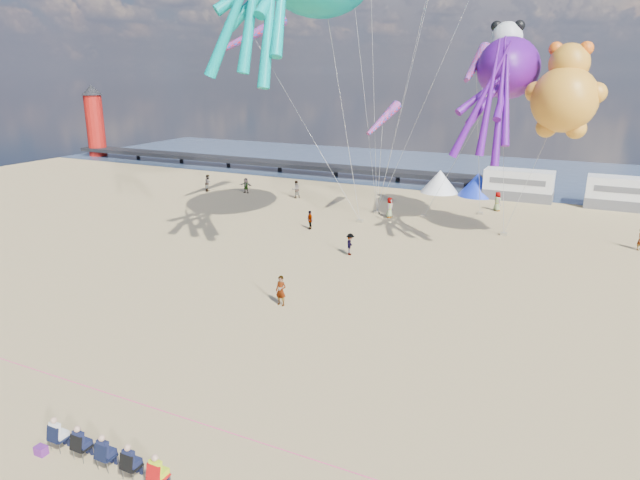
{
  "coord_description": "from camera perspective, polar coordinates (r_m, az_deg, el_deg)",
  "views": [
    {
      "loc": [
        12.94,
        -19.43,
        12.54
      ],
      "look_at": [
        0.46,
        6.0,
        4.09
      ],
      "focal_mm": 32.0,
      "sensor_mm": 36.0,
      "label": 1
    }
  ],
  "objects": [
    {
      "name": "beachgoer_2",
      "position": [
        40.19,
        3.04,
        -0.43
      ],
      "size": [
        0.77,
        0.89,
        1.56
      ],
      "primitive_type": "imported",
      "rotation": [
        0.0,
        0.0,
        1.84
      ],
      "color": "#7F6659",
      "rests_on": "ground"
    },
    {
      "name": "lighthouse",
      "position": [
        94.02,
        -21.55,
        10.58
      ],
      "size": [
        2.6,
        2.6,
        9.0
      ],
      "primitive_type": "cylinder",
      "color": "#A5140F",
      "rests_on": "ground"
    },
    {
      "name": "rope_line",
      "position": [
        23.07,
        -13.77,
        -16.78
      ],
      "size": [
        34.0,
        0.03,
        0.03
      ],
      "primitive_type": "cylinder",
      "rotation": [
        0.0,
        1.57,
        0.0
      ],
      "color": "#F2338C",
      "rests_on": "ground"
    },
    {
      "name": "pier",
      "position": [
        76.37,
        -6.69,
        7.81
      ],
      "size": [
        60.0,
        3.0,
        0.5
      ],
      "primitive_type": "cube",
      "color": "black",
      "rests_on": "ground"
    },
    {
      "name": "motorhome_0",
      "position": [
        60.84,
        19.22,
        5.23
      ],
      "size": [
        6.6,
        2.5,
        3.0
      ],
      "primitive_type": "cube",
      "color": "silver",
      "rests_on": "ground"
    },
    {
      "name": "kite_panda",
      "position": [
        47.46,
        17.84,
        16.19
      ],
      "size": [
        5.45,
        5.23,
        6.7
      ],
      "primitive_type": null,
      "rotation": [
        0.0,
        0.0,
        0.18
      ],
      "color": "silver"
    },
    {
      "name": "ground",
      "position": [
        26.5,
        -6.77,
        -11.75
      ],
      "size": [
        120.0,
        120.0,
        0.0
      ],
      "primitive_type": "plane",
      "color": "tan",
      "rests_on": "ground"
    },
    {
      "name": "spectator_row",
      "position": [
        20.98,
        -20.58,
        -19.11
      ],
      "size": [
        6.1,
        0.9,
        1.3
      ],
      "primitive_type": null,
      "color": "black",
      "rests_on": "ground"
    },
    {
      "name": "windsock_left",
      "position": [
        50.49,
        -6.76,
        19.71
      ],
      "size": [
        2.73,
        7.97,
        7.91
      ],
      "primitive_type": null,
      "rotation": [
        0.0,
        0.0,
        -0.21
      ],
      "color": "red"
    },
    {
      "name": "windsock_right",
      "position": [
        48.84,
        6.31,
        11.91
      ],
      "size": [
        2.1,
        4.59,
        4.52
      ],
      "primitive_type": null,
      "rotation": [
        0.0,
        0.0,
        -0.28
      ],
      "color": "red"
    },
    {
      "name": "sandbag_e",
      "position": [
        52.26,
        5.71,
        2.77
      ],
      "size": [
        0.5,
        0.35,
        0.22
      ],
      "primitive_type": "cube",
      "color": "gray",
      "rests_on": "ground"
    },
    {
      "name": "kite_teddy_orange",
      "position": [
        42.72,
        23.24,
        12.77
      ],
      "size": [
        6.02,
        5.76,
        7.49
      ],
      "primitive_type": null,
      "rotation": [
        0.0,
        0.0,
        0.16
      ],
      "color": "orange"
    },
    {
      "name": "cooler_purple",
      "position": [
        22.69,
        -26.12,
        -18.37
      ],
      "size": [
        0.4,
        0.3,
        0.32
      ],
      "primitive_type": "cube",
      "color": "#612079",
      "rests_on": "ground"
    },
    {
      "name": "beachgoer_6",
      "position": [
        55.33,
        17.31,
        3.7
      ],
      "size": [
        0.76,
        0.77,
        1.79
      ],
      "primitive_type": "imported",
      "rotation": [
        0.0,
        0.0,
        2.31
      ],
      "color": "#7F6659",
      "rests_on": "ground"
    },
    {
      "name": "water",
      "position": [
        76.58,
        16.16,
        6.55
      ],
      "size": [
        120.0,
        120.0,
        0.0
      ],
      "primitive_type": "plane",
      "color": "#334561",
      "rests_on": "ground"
    },
    {
      "name": "motorhome_1",
      "position": [
        60.5,
        28.16,
        4.13
      ],
      "size": [
        6.6,
        2.5,
        3.0
      ],
      "primitive_type": "cube",
      "color": "silver",
      "rests_on": "ground"
    },
    {
      "name": "sandbag_d",
      "position": [
        53.68,
        15.71,
        2.59
      ],
      "size": [
        0.5,
        0.35,
        0.22
      ],
      "primitive_type": "cube",
      "color": "gray",
      "rests_on": "ground"
    },
    {
      "name": "beachgoer_0",
      "position": [
        50.84,
        6.97,
        3.26
      ],
      "size": [
        0.49,
        0.7,
        1.8
      ],
      "primitive_type": "imported",
      "rotation": [
        0.0,
        0.0,
        1.48
      ],
      "color": "#7F6659",
      "rests_on": "ground"
    },
    {
      "name": "beachgoer_4",
      "position": [
        61.28,
        -7.43,
        5.42
      ],
      "size": [
        0.95,
        0.44,
        1.58
      ],
      "primitive_type": "imported",
      "rotation": [
        0.0,
        0.0,
        0.06
      ],
      "color": "#7F6659",
      "rests_on": "ground"
    },
    {
      "name": "beachgoer_1",
      "position": [
        58.31,
        -2.42,
        5.08
      ],
      "size": [
        1.01,
        1.03,
        1.79
      ],
      "primitive_type": "imported",
      "rotation": [
        0.0,
        0.0,
        3.98
      ],
      "color": "#7F6659",
      "rests_on": "ground"
    },
    {
      "name": "sandbag_b",
      "position": [
        51.48,
        10.36,
        2.37
      ],
      "size": [
        0.5,
        0.35,
        0.22
      ],
      "primitive_type": "cube",
      "color": "gray",
      "rests_on": "ground"
    },
    {
      "name": "tent_blue",
      "position": [
        61.48,
        15.5,
        5.38
      ],
      "size": [
        4.0,
        4.0,
        2.4
      ],
      "primitive_type": "cone",
      "color": "#1933CC",
      "rests_on": "ground"
    },
    {
      "name": "tent_white",
      "position": [
        62.32,
        11.88,
        5.77
      ],
      "size": [
        4.0,
        4.0,
        2.4
      ],
      "primitive_type": "cone",
      "color": "white",
      "rests_on": "ground"
    },
    {
      "name": "windsock_mid",
      "position": [
        44.91,
        15.35,
        16.64
      ],
      "size": [
        1.25,
        5.41,
        5.37
      ],
      "primitive_type": null,
      "rotation": [
        0.0,
        0.0,
        -0.05
      ],
      "color": "red"
    },
    {
      "name": "kite_octopus_purple",
      "position": [
        44.99,
        18.35,
        16.0
      ],
      "size": [
        6.59,
        10.21,
        10.8
      ],
      "primitive_type": null,
      "rotation": [
        0.0,
        0.0,
        -0.29
      ],
      "color": "#530E85"
    },
    {
      "name": "sandbag_c",
      "position": [
        47.39,
        17.88,
        0.59
      ],
      "size": [
        0.5,
        0.35,
        0.22
      ],
      "primitive_type": "cube",
      "color": "gray",
      "rests_on": "ground"
    },
    {
      "name": "sandbag_a",
      "position": [
        49.11,
        4.02,
        1.91
      ],
      "size": [
        0.5,
        0.35,
        0.22
      ],
      "primitive_type": "cube",
      "color": "gray",
      "rests_on": "ground"
    },
    {
      "name": "standing_person",
      "position": [
        31.66,
        -3.93,
        -5.08
      ],
      "size": [
        0.64,
        0.43,
        1.71
      ],
      "primitive_type": "imported",
      "rotation": [
        0.0,
        0.0,
        -0.03
      ],
      "color": "tan",
      "rests_on": "ground"
    },
    {
      "name": "beachgoer_7",
      "position": [
        62.83,
        -11.11,
        5.63
      ],
      "size": [
        0.82,
        1.01,
        1.8
      ],
      "primitive_type": "imported",
      "rotation": [
        0.0,
        0.0,
        1.89
      ],
      "color": "#7F6659",
      "rests_on": "ground"
    },
    {
      "name": "beachgoer_3",
      "position": [
        46.72,
        -1.02,
        2.03
      ],
      "size": [
        1.13,
        1.08,
        1.55
      ],
      "primitive_type": "imported",
      "rotation": [
        0.0,
        0.0,
        5.58
      ],
      "color": "#7F6659",
      "rests_on": "ground"
    }
  ]
}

